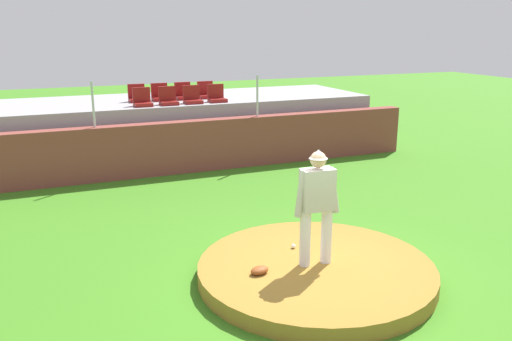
# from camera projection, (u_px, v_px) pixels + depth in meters

# --- Properties ---
(ground_plane) EXTENTS (60.00, 60.00, 0.00)m
(ground_plane) POSITION_uv_depth(u_px,v_px,m) (315.00, 278.00, 8.38)
(ground_plane) COLOR #3B7C1D
(pitchers_mound) EXTENTS (3.71, 3.71, 0.25)m
(pitchers_mound) POSITION_uv_depth(u_px,v_px,m) (316.00, 271.00, 8.35)
(pitchers_mound) COLOR olive
(pitchers_mound) RESTS_ON ground_plane
(pitcher) EXTENTS (0.75, 0.30, 1.83)m
(pitcher) POSITION_uv_depth(u_px,v_px,m) (317.00, 199.00, 8.05)
(pitcher) COLOR silver
(pitcher) RESTS_ON pitchers_mound
(baseball) EXTENTS (0.07, 0.07, 0.07)m
(baseball) POSITION_uv_depth(u_px,v_px,m) (293.00, 246.00, 8.89)
(baseball) COLOR white
(baseball) RESTS_ON pitchers_mound
(fielding_glove) EXTENTS (0.34, 0.27, 0.11)m
(fielding_glove) POSITION_uv_depth(u_px,v_px,m) (260.00, 270.00, 7.97)
(fielding_glove) COLOR brown
(fielding_glove) RESTS_ON pitchers_mound
(brick_barrier) EXTENTS (13.26, 0.40, 1.39)m
(brick_barrier) POSITION_uv_depth(u_px,v_px,m) (192.00, 146.00, 14.40)
(brick_barrier) COLOR brown
(brick_barrier) RESTS_ON ground_plane
(fence_post_left) EXTENTS (0.06, 0.06, 1.14)m
(fence_post_left) POSITION_uv_depth(u_px,v_px,m) (93.00, 104.00, 13.15)
(fence_post_left) COLOR silver
(fence_post_left) RESTS_ON brick_barrier
(fence_post_right) EXTENTS (0.06, 0.06, 1.14)m
(fence_post_right) POSITION_uv_depth(u_px,v_px,m) (257.00, 96.00, 14.79)
(fence_post_right) COLOR silver
(fence_post_right) RESTS_ON brick_barrier
(bleacher_platform) EXTENTS (12.01, 3.55, 1.72)m
(bleacher_platform) POSITION_uv_depth(u_px,v_px,m) (171.00, 126.00, 16.38)
(bleacher_platform) COLOR #99969C
(bleacher_platform) RESTS_ON ground_plane
(stadium_chair_0) EXTENTS (0.48, 0.44, 0.50)m
(stadium_chair_0) POSITION_uv_depth(u_px,v_px,m) (142.00, 100.00, 14.58)
(stadium_chair_0) COLOR maroon
(stadium_chair_0) RESTS_ON bleacher_platform
(stadium_chair_1) EXTENTS (0.48, 0.44, 0.50)m
(stadium_chair_1) POSITION_uv_depth(u_px,v_px,m) (168.00, 99.00, 14.84)
(stadium_chair_1) COLOR maroon
(stadium_chair_1) RESTS_ON bleacher_platform
(stadium_chair_2) EXTENTS (0.48, 0.44, 0.50)m
(stadium_chair_2) POSITION_uv_depth(u_px,v_px,m) (192.00, 98.00, 15.11)
(stadium_chair_2) COLOR maroon
(stadium_chair_2) RESTS_ON bleacher_platform
(stadium_chair_3) EXTENTS (0.48, 0.44, 0.50)m
(stadium_chair_3) POSITION_uv_depth(u_px,v_px,m) (217.00, 96.00, 15.41)
(stadium_chair_3) COLOR maroon
(stadium_chair_3) RESTS_ON bleacher_platform
(stadium_chair_4) EXTENTS (0.48, 0.44, 0.50)m
(stadium_chair_4) POSITION_uv_depth(u_px,v_px,m) (137.00, 96.00, 15.43)
(stadium_chair_4) COLOR maroon
(stadium_chair_4) RESTS_ON bleacher_platform
(stadium_chair_5) EXTENTS (0.48, 0.44, 0.50)m
(stadium_chair_5) POSITION_uv_depth(u_px,v_px,m) (160.00, 95.00, 15.67)
(stadium_chair_5) COLOR maroon
(stadium_chair_5) RESTS_ON bleacher_platform
(stadium_chair_6) EXTENTS (0.48, 0.44, 0.50)m
(stadium_chair_6) POSITION_uv_depth(u_px,v_px,m) (183.00, 94.00, 15.94)
(stadium_chair_6) COLOR maroon
(stadium_chair_6) RESTS_ON bleacher_platform
(stadium_chair_7) EXTENTS (0.48, 0.44, 0.50)m
(stadium_chair_7) POSITION_uv_depth(u_px,v_px,m) (206.00, 93.00, 16.21)
(stadium_chair_7) COLOR maroon
(stadium_chair_7) RESTS_ON bleacher_platform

